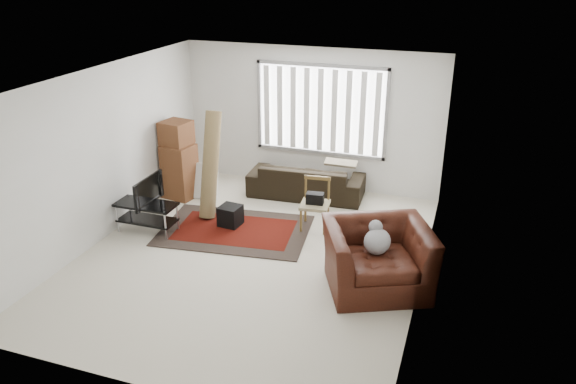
% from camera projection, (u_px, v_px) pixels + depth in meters
% --- Properties ---
extents(room, '(6.00, 6.02, 2.71)m').
position_uv_depth(room, '(265.00, 136.00, 8.31)').
color(room, beige).
rests_on(room, ground).
extents(persian_rug, '(2.59, 1.89, 0.02)m').
position_uv_depth(persian_rug, '(235.00, 230.00, 9.31)').
color(persian_rug, black).
rests_on(persian_rug, ground).
extents(tv_stand, '(1.00, 0.45, 0.50)m').
position_uv_depth(tv_stand, '(147.00, 211.00, 9.18)').
color(tv_stand, black).
rests_on(tv_stand, ground).
extents(tv, '(0.11, 0.81, 0.47)m').
position_uv_depth(tv, '(144.00, 190.00, 9.03)').
color(tv, black).
rests_on(tv, tv_stand).
extents(subwoofer, '(0.37, 0.37, 0.34)m').
position_uv_depth(subwoofer, '(230.00, 216.00, 9.42)').
color(subwoofer, black).
rests_on(subwoofer, persian_rug).
extents(moving_boxes, '(0.67, 0.63, 1.45)m').
position_uv_depth(moving_boxes, '(179.00, 162.00, 10.40)').
color(moving_boxes, brown).
rests_on(moving_boxes, ground).
extents(white_flatpack, '(0.56, 0.30, 0.67)m').
position_uv_depth(white_flatpack, '(204.00, 181.00, 10.46)').
color(white_flatpack, silver).
rests_on(white_flatpack, ground).
extents(rolled_rug, '(0.30, 0.72, 1.84)m').
position_uv_depth(rolled_rug, '(210.00, 165.00, 9.58)').
color(rolled_rug, brown).
rests_on(rolled_rug, ground).
extents(sofa, '(2.20, 1.06, 0.82)m').
position_uv_depth(sofa, '(306.00, 175.00, 10.51)').
color(sofa, black).
rests_on(sofa, ground).
extents(side_chair, '(0.51, 0.51, 0.86)m').
position_uv_depth(side_chair, '(315.00, 202.00, 9.24)').
color(side_chair, '#827755').
rests_on(side_chair, ground).
extents(armchair, '(1.76, 1.67, 1.02)m').
position_uv_depth(armchair, '(378.00, 253.00, 7.57)').
color(armchair, '#3C160C').
rests_on(armchair, ground).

